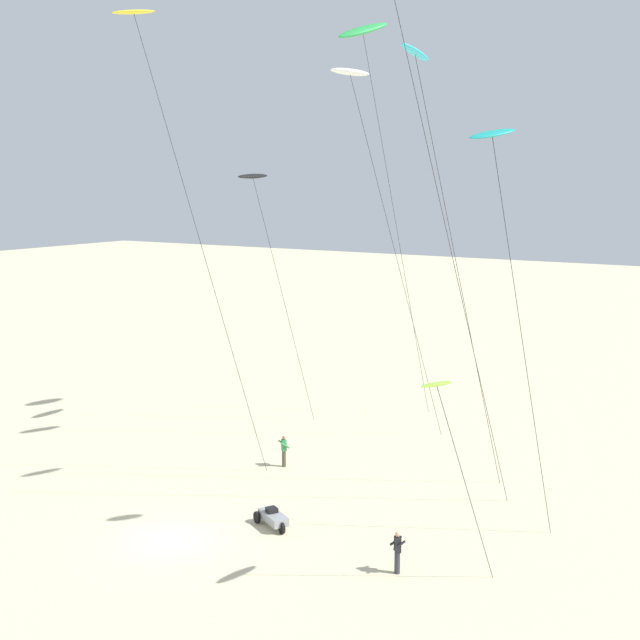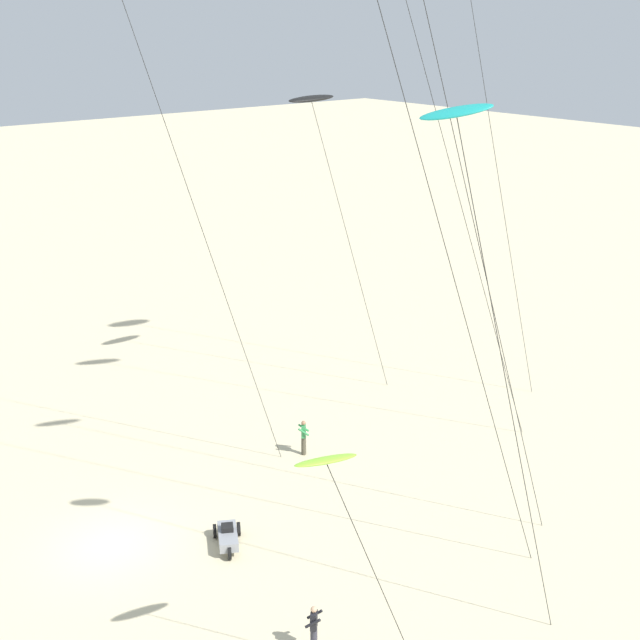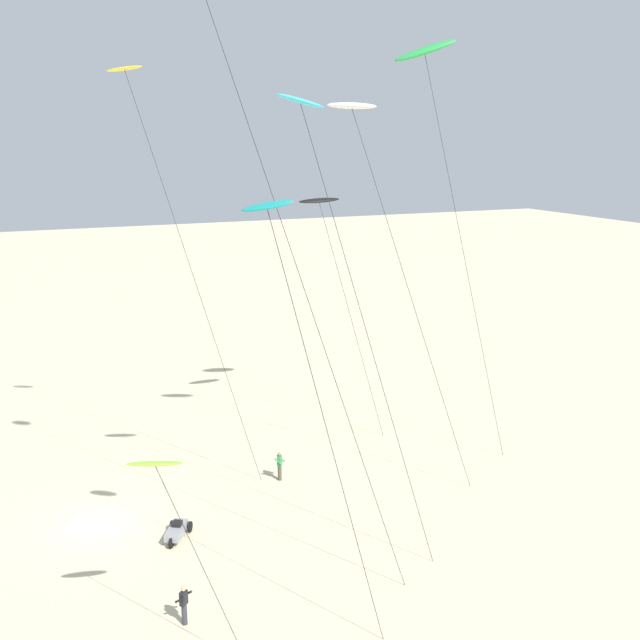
% 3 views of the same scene
% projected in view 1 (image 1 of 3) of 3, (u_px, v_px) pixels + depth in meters
% --- Properties ---
extents(ground_plane, '(260.00, 260.00, 0.00)m').
position_uv_depth(ground_plane, '(171.00, 540.00, 35.17)').
color(ground_plane, beige).
extents(kite_yellow, '(3.46, 6.72, 22.28)m').
position_uv_depth(kite_yellow, '(141.00, 37.00, 36.89)').
color(kite_yellow, yellow).
rests_on(kite_yellow, ground).
extents(kite_teal, '(2.62, 4.69, 16.87)m').
position_uv_depth(kite_teal, '(494.00, 149.00, 31.07)').
color(kite_teal, teal).
rests_on(kite_teal, ground).
extents(kite_green, '(3.56, 6.64, 24.10)m').
position_uv_depth(kite_green, '(363.00, 33.00, 47.87)').
color(kite_green, green).
rests_on(kite_green, ground).
extents(kite_white, '(3.69, 7.40, 20.49)m').
position_uv_depth(kite_white, '(351.00, 77.00, 42.75)').
color(kite_white, white).
rests_on(kite_white, ground).
extents(kite_black, '(2.18, 5.07, 15.32)m').
position_uv_depth(kite_black, '(254.00, 179.00, 48.29)').
color(kite_black, black).
rests_on(kite_black, ground).
extents(kite_lime, '(1.68, 3.73, 8.12)m').
position_uv_depth(kite_lime, '(438.00, 388.00, 28.97)').
color(kite_lime, '#8CD833').
rests_on(kite_lime, ground).
extents(kite_cyan, '(2.96, 6.38, 20.50)m').
position_uv_depth(kite_cyan, '(418.00, 67.00, 35.47)').
color(kite_cyan, '#33BFE0').
rests_on(kite_cyan, ground).
extents(kite_flyer_nearest, '(0.73, 0.72, 1.67)m').
position_uv_depth(kite_flyer_nearest, '(284.00, 450.00, 44.05)').
color(kite_flyer_nearest, '#4C4738').
rests_on(kite_flyer_nearest, ground).
extents(kite_flyer_middle, '(0.73, 0.73, 1.67)m').
position_uv_depth(kite_flyer_middle, '(397.00, 551.00, 32.04)').
color(kite_flyer_middle, '#33333D').
rests_on(kite_flyer_middle, ground).
extents(beach_buggy, '(2.06, 1.66, 0.82)m').
position_uv_depth(beach_buggy, '(273.00, 517.00, 36.47)').
color(beach_buggy, gray).
rests_on(beach_buggy, ground).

